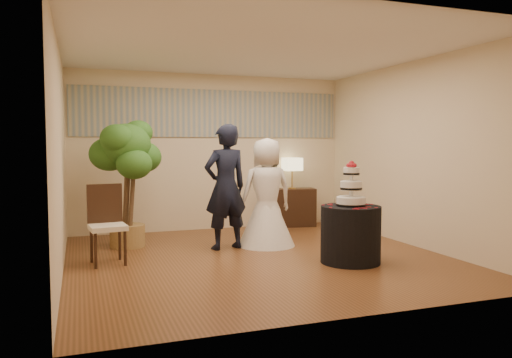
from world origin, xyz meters
name	(u,v)px	position (x,y,z in m)	size (l,w,h in m)	color
floor	(259,258)	(0.00, 0.00, 0.00)	(5.00, 5.00, 0.00)	brown
ceiling	(259,50)	(0.00, 0.00, 2.80)	(5.00, 5.00, 0.00)	white
wall_back	(212,152)	(0.00, 2.50, 1.40)	(5.00, 0.06, 2.80)	beige
wall_front	(356,161)	(0.00, -2.50, 1.40)	(5.00, 0.06, 2.80)	beige
wall_left	(60,157)	(-2.50, 0.00, 1.40)	(0.06, 5.00, 2.80)	beige
wall_right	(414,154)	(2.50, 0.00, 1.40)	(0.06, 5.00, 2.80)	beige
mural_border	(212,114)	(0.00, 2.48, 2.10)	(4.90, 0.02, 0.85)	#969B8E
groom	(226,187)	(-0.26, 0.72, 0.92)	(0.67, 0.44, 1.84)	black
bride	(266,192)	(0.39, 0.75, 0.82)	(0.87, 0.87, 1.64)	white
cake_table	(351,234)	(1.04, -0.66, 0.37)	(0.78, 0.78, 0.75)	black
wedding_cake	(351,183)	(1.04, -0.66, 1.04)	(0.38, 0.38, 0.59)	white
console	(292,207)	(1.49, 2.28, 0.36)	(0.86, 0.38, 0.71)	black
table_lamp	(292,173)	(1.49, 2.28, 1.00)	(0.31, 0.31, 0.58)	beige
ficus_tree	(127,182)	(-1.62, 1.35, 0.98)	(0.93, 0.93, 1.96)	#316620
side_chair	(108,225)	(-1.96, 0.32, 0.51)	(0.47, 0.49, 1.03)	black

